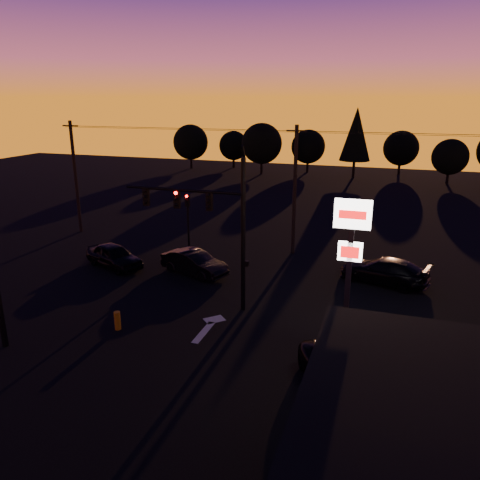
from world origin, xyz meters
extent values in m
plane|color=black|center=(0.00, 0.00, 0.00)|extent=(120.00, 120.00, 0.00)
cube|color=beige|center=(0.50, 1.00, 0.01)|extent=(0.35, 2.20, 0.01)
cube|color=beige|center=(0.50, 2.40, 0.01)|extent=(1.20, 1.20, 0.01)
cylinder|color=black|center=(1.50, 4.00, 4.00)|extent=(0.24, 0.24, 8.00)
cylinder|color=black|center=(1.50, 4.00, 8.20)|extent=(0.14, 0.52, 0.76)
cylinder|color=black|center=(-1.75, 4.00, 6.20)|extent=(6.50, 0.16, 0.16)
cube|color=black|center=(-0.30, 4.00, 5.70)|extent=(0.32, 0.22, 0.95)
sphere|color=black|center=(-0.30, 3.87, 6.05)|extent=(0.18, 0.18, 0.18)
sphere|color=black|center=(-0.30, 3.87, 5.75)|extent=(0.18, 0.18, 0.18)
sphere|color=black|center=(-0.30, 3.87, 5.45)|extent=(0.18, 0.18, 0.18)
cube|color=black|center=(-2.10, 4.00, 5.70)|extent=(0.32, 0.22, 0.95)
sphere|color=#FF0705|center=(-2.10, 3.87, 6.05)|extent=(0.18, 0.18, 0.18)
sphere|color=black|center=(-2.10, 3.87, 5.75)|extent=(0.18, 0.18, 0.18)
sphere|color=black|center=(-2.10, 3.87, 5.45)|extent=(0.18, 0.18, 0.18)
cube|color=black|center=(-3.90, 4.00, 5.70)|extent=(0.32, 0.22, 0.95)
sphere|color=black|center=(-3.90, 3.87, 6.05)|extent=(0.18, 0.18, 0.18)
sphere|color=black|center=(-3.90, 3.87, 5.75)|extent=(0.18, 0.18, 0.18)
sphere|color=black|center=(-3.90, 3.87, 5.45)|extent=(0.18, 0.18, 0.18)
cube|color=black|center=(1.68, 4.00, 2.60)|extent=(0.22, 0.18, 0.28)
cylinder|color=black|center=(-5.00, 11.50, 1.80)|extent=(0.14, 0.14, 3.60)
cube|color=black|center=(-5.00, 11.50, 3.90)|extent=(0.30, 0.20, 0.90)
sphere|color=#FF0705|center=(-5.00, 11.38, 4.22)|extent=(0.18, 0.18, 0.18)
sphere|color=black|center=(-5.00, 11.38, 3.94)|extent=(0.18, 0.18, 0.18)
sphere|color=black|center=(-5.00, 11.38, 3.66)|extent=(0.18, 0.18, 0.18)
cube|color=black|center=(7.00, 1.50, 3.20)|extent=(0.22, 0.22, 6.40)
cube|color=white|center=(7.00, 1.50, 6.20)|extent=(1.50, 0.25, 1.20)
cube|color=red|center=(7.00, 1.36, 6.20)|extent=(1.10, 0.02, 0.35)
cube|color=white|center=(7.00, 1.50, 4.60)|extent=(1.00, 0.22, 0.80)
cube|color=red|center=(7.00, 1.37, 4.60)|extent=(0.75, 0.02, 0.50)
cylinder|color=black|center=(-16.00, 14.00, 4.50)|extent=(0.26, 0.26, 9.00)
cube|color=black|center=(-16.00, 14.00, 8.60)|extent=(1.40, 0.10, 0.10)
cylinder|color=black|center=(2.00, 14.00, 4.50)|extent=(0.26, 0.26, 9.00)
cube|color=black|center=(2.00, 14.00, 8.60)|extent=(1.40, 0.10, 0.10)
cylinder|color=black|center=(-7.00, 13.40, 8.55)|extent=(18.00, 0.02, 0.02)
cylinder|color=black|center=(-7.00, 14.00, 8.60)|extent=(18.00, 0.02, 0.02)
cylinder|color=black|center=(-7.00, 14.60, 8.55)|extent=(18.00, 0.02, 0.02)
cylinder|color=black|center=(11.00, 13.40, 8.55)|extent=(18.00, 0.02, 0.02)
cylinder|color=black|center=(11.00, 14.00, 8.60)|extent=(18.00, 0.02, 0.02)
cylinder|color=black|center=(11.00, 14.60, 8.55)|extent=(18.00, 0.02, 0.02)
cube|color=black|center=(9.00, -3.48, 1.40)|extent=(2.20, 0.05, 1.60)
cylinder|color=#A96B0B|center=(-3.56, -0.01, 0.46)|extent=(0.30, 0.30, 0.91)
cylinder|color=black|center=(-22.00, 50.00, 0.81)|extent=(0.36, 0.36, 1.62)
sphere|color=black|center=(-22.00, 50.00, 4.06)|extent=(5.36, 5.36, 5.36)
cylinder|color=black|center=(-16.00, 53.00, 0.69)|extent=(0.36, 0.36, 1.38)
sphere|color=black|center=(-16.00, 53.00, 3.44)|extent=(4.54, 4.54, 4.54)
cylinder|color=black|center=(-10.00, 48.00, 0.88)|extent=(0.36, 0.36, 1.75)
sphere|color=black|center=(-10.00, 48.00, 4.38)|extent=(5.77, 5.78, 5.78)
cylinder|color=black|center=(-4.00, 52.00, 0.75)|extent=(0.36, 0.36, 1.50)
sphere|color=black|center=(-4.00, 52.00, 3.75)|extent=(4.95, 4.95, 4.95)
cylinder|color=black|center=(3.00, 49.00, 1.19)|extent=(0.36, 0.36, 2.38)
cone|color=black|center=(3.00, 49.00, 5.94)|extent=(4.18, 4.18, 7.12)
cylinder|color=black|center=(9.00, 54.00, 0.75)|extent=(0.36, 0.36, 1.50)
sphere|color=black|center=(9.00, 54.00, 3.75)|extent=(4.95, 4.95, 4.95)
cylinder|color=black|center=(15.00, 48.00, 0.69)|extent=(0.36, 0.36, 1.38)
sphere|color=black|center=(15.00, 48.00, 3.44)|extent=(4.54, 4.54, 4.54)
imported|color=black|center=(-8.57, 7.51, 0.76)|extent=(4.81, 3.35, 1.52)
imported|color=black|center=(-3.04, 7.98, 0.75)|extent=(4.81, 3.00, 1.50)
imported|color=black|center=(8.39, 10.22, 0.77)|extent=(5.67, 3.53, 1.53)
imported|color=black|center=(7.25, -1.88, 0.71)|extent=(4.18, 5.65, 1.43)
camera|label=1|loc=(8.46, -17.47, 10.76)|focal=35.00mm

